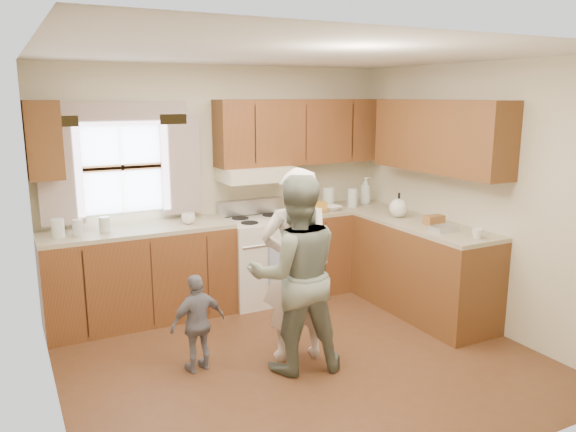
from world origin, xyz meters
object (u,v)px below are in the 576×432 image
child (198,323)px  woman_right (296,274)px  stove (260,258)px  woman_left (296,266)px

child → woman_right: bearing=146.0°
stove → child: stove is taller
stove → child: (-1.13, -1.25, -0.06)m
stove → woman_right: 1.66m
woman_left → woman_right: bearing=73.8°
stove → woman_left: (-0.32, -1.42, 0.35)m
woman_left → woman_right: size_ratio=1.02×
stove → woman_right: bearing=-104.7°
woman_left → woman_right: woman_left is taller
stove → child: bearing=-132.1°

